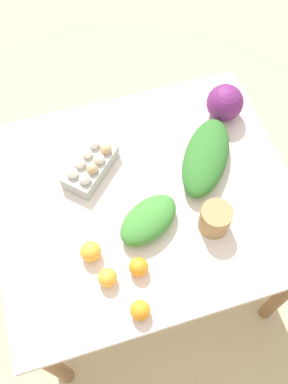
# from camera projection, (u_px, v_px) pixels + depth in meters

# --- Properties ---
(ground_plane) EXTENTS (8.00, 8.00, 0.00)m
(ground_plane) POSITION_uv_depth(u_px,v_px,m) (144.00, 263.00, 2.28)
(ground_plane) COLOR #C6B289
(dining_table) EXTENTS (1.13, 0.97, 0.77)m
(dining_table) POSITION_uv_depth(u_px,v_px,m) (144.00, 208.00, 1.70)
(dining_table) COLOR silver
(dining_table) RESTS_ON ground_plane
(cabbage_purple) EXTENTS (0.15, 0.15, 0.15)m
(cabbage_purple) POSITION_uv_depth(u_px,v_px,m) (225.00, 103.00, 1.73)
(cabbage_purple) COLOR #6B2366
(cabbage_purple) RESTS_ON dining_table
(egg_carton) EXTENTS (0.25, 0.25, 0.09)m
(egg_carton) POSITION_uv_depth(u_px,v_px,m) (90.00, 165.00, 1.62)
(egg_carton) COLOR #A8A8A3
(egg_carton) RESTS_ON dining_table
(paper_bag) EXTENTS (0.11, 0.11, 0.11)m
(paper_bag) POSITION_uv_depth(u_px,v_px,m) (215.00, 219.00, 1.50)
(paper_bag) COLOR #A87F51
(paper_bag) RESTS_ON dining_table
(greens_bunch_scallion) EXTENTS (0.28, 0.24, 0.09)m
(greens_bunch_scallion) POSITION_uv_depth(u_px,v_px,m) (148.00, 220.00, 1.51)
(greens_bunch_scallion) COLOR #3D8433
(greens_bunch_scallion) RESTS_ON dining_table
(greens_bunch_dandelion) EXTENTS (0.34, 0.40, 0.10)m
(greens_bunch_dandelion) POSITION_uv_depth(u_px,v_px,m) (206.00, 157.00, 1.63)
(greens_bunch_dandelion) COLOR #2D6B28
(greens_bunch_dandelion) RESTS_ON dining_table
(orange_0) EXTENTS (0.07, 0.07, 0.07)m
(orange_0) POSITION_uv_depth(u_px,v_px,m) (107.00, 278.00, 1.42)
(orange_0) COLOR #F9A833
(orange_0) RESTS_ON dining_table
(orange_1) EXTENTS (0.07, 0.07, 0.07)m
(orange_1) POSITION_uv_depth(u_px,v_px,m) (139.00, 267.00, 1.44)
(orange_1) COLOR orange
(orange_1) RESTS_ON dining_table
(orange_2) EXTENTS (0.07, 0.07, 0.07)m
(orange_2) POSITION_uv_depth(u_px,v_px,m) (91.00, 252.00, 1.46)
(orange_2) COLOR #F9A833
(orange_2) RESTS_ON dining_table
(orange_3) EXTENTS (0.07, 0.07, 0.07)m
(orange_3) POSITION_uv_depth(u_px,v_px,m) (140.00, 310.00, 1.37)
(orange_3) COLOR orange
(orange_3) RESTS_ON dining_table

